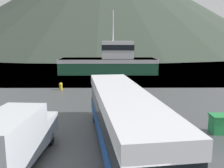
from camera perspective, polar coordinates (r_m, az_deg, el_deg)
water_surface at (r=149.62m, az=-0.37°, el=7.94°), size 240.00×240.00×0.00m
hill_backdrop at (r=149.89m, az=-1.89°, el=18.40°), size 177.61×177.61×54.58m
tour_bus at (r=13.18m, az=2.48°, el=-7.52°), size 4.22×13.14×3.11m
delivery_van at (r=12.49m, az=-21.32°, el=-11.27°), size 2.50×6.42×2.57m
fishing_boat at (r=42.93m, az=-0.45°, el=5.17°), size 16.54×5.57×10.56m
storage_bin at (r=17.12m, az=23.42°, el=-8.31°), size 1.16×1.11×1.15m
mooring_bollard at (r=29.50m, az=-11.62°, el=-0.42°), size 0.42×0.42×0.85m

